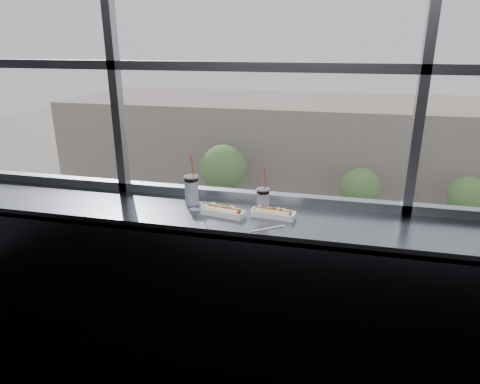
% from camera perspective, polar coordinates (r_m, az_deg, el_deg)
% --- Properties ---
extents(wall_back_lower, '(6.00, 0.00, 6.00)m').
position_cam_1_polar(wall_back_lower, '(3.24, 1.93, -10.22)').
color(wall_back_lower, black).
rests_on(wall_back_lower, ground).
extents(window_glass, '(6.00, 0.00, 6.00)m').
position_cam_1_polar(window_glass, '(2.84, 2.44, 22.43)').
color(window_glass, silver).
rests_on(window_glass, ground).
extents(window_mullions, '(6.00, 0.08, 2.40)m').
position_cam_1_polar(window_mullions, '(2.82, 2.36, 22.45)').
color(window_mullions, gray).
rests_on(window_mullions, ground).
extents(counter, '(6.00, 0.55, 0.06)m').
position_cam_1_polar(counter, '(2.76, 0.90, -3.59)').
color(counter, slate).
rests_on(counter, ground).
extents(counter_fascia, '(6.00, 0.04, 1.04)m').
position_cam_1_polar(counter_fascia, '(2.80, -0.34, -15.46)').
color(counter_fascia, slate).
rests_on(counter_fascia, ground).
extents(hotdog_tray_left, '(0.30, 0.14, 0.07)m').
position_cam_1_polar(hotdog_tray_left, '(2.73, -2.29, -2.56)').
color(hotdog_tray_left, white).
rests_on(hotdog_tray_left, counter).
extents(hotdog_tray_right, '(0.29, 0.12, 0.07)m').
position_cam_1_polar(hotdog_tray_right, '(2.71, 4.42, -2.81)').
color(hotdog_tray_right, white).
rests_on(hotdog_tray_right, counter).
extents(soda_cup_left, '(0.10, 0.10, 0.37)m').
position_cam_1_polar(soda_cup_left, '(2.92, -6.49, 0.47)').
color(soda_cup_left, white).
rests_on(soda_cup_left, counter).
extents(soda_cup_right, '(0.09, 0.09, 0.32)m').
position_cam_1_polar(soda_cup_right, '(2.74, 3.07, -1.05)').
color(soda_cup_right, white).
rests_on(soda_cup_right, counter).
extents(loose_straw, '(0.18, 0.13, 0.01)m').
position_cam_1_polar(loose_straw, '(2.55, 3.79, -4.87)').
color(loose_straw, white).
rests_on(loose_straw, counter).
extents(wrapper, '(0.08, 0.06, 0.02)m').
position_cam_1_polar(wrapper, '(2.82, -6.10, -2.33)').
color(wrapper, silver).
rests_on(wrapper, counter).
extents(plaza_ground, '(120.00, 120.00, 0.00)m').
position_cam_1_polar(plaza_ground, '(48.10, 12.25, 3.14)').
color(plaza_ground, gray).
rests_on(plaza_ground, ground).
extents(street_asphalt, '(80.00, 10.00, 0.06)m').
position_cam_1_polar(street_asphalt, '(26.28, 10.59, -10.87)').
color(street_asphalt, black).
rests_on(street_asphalt, plaza_ground).
extents(far_sidewalk, '(80.00, 6.00, 0.04)m').
position_cam_1_polar(far_sidewalk, '(33.45, 11.40, -4.07)').
color(far_sidewalk, gray).
rests_on(far_sidewalk, plaza_ground).
extents(far_building, '(50.00, 14.00, 8.00)m').
position_cam_1_polar(far_building, '(41.78, 12.40, 6.35)').
color(far_building, gray).
rests_on(far_building, plaza_ground).
extents(car_near_a, '(3.02, 6.66, 2.18)m').
position_cam_1_polar(car_near_a, '(27.49, -24.63, -8.35)').
color(car_near_a, slate).
rests_on(car_near_a, street_asphalt).
extents(car_far_b, '(3.34, 6.76, 2.18)m').
position_cam_1_polar(car_far_b, '(29.33, 11.91, -5.15)').
color(car_far_b, '#A65736').
rests_on(car_far_b, street_asphalt).
extents(car_near_d, '(2.92, 6.93, 2.31)m').
position_cam_1_polar(car_near_d, '(23.25, 29.09, -14.20)').
color(car_near_d, silver).
rests_on(car_near_d, street_asphalt).
extents(car_near_c, '(2.68, 5.98, 1.96)m').
position_cam_1_polar(car_near_c, '(22.38, 7.50, -13.49)').
color(car_near_c, '#7A2300').
rests_on(car_near_c, street_asphalt).
extents(car_near_b, '(3.45, 6.68, 2.13)m').
position_cam_1_polar(car_near_b, '(23.98, -10.45, -11.00)').
color(car_near_b, black).
rests_on(car_near_b, street_asphalt).
extents(pedestrian_b, '(0.83, 0.62, 1.87)m').
position_cam_1_polar(pedestrian_b, '(32.90, 6.27, -2.39)').
color(pedestrian_b, '#66605B').
rests_on(pedestrian_b, far_sidewalk).
extents(pedestrian_a, '(0.64, 0.85, 1.91)m').
position_cam_1_polar(pedestrian_a, '(34.31, 1.39, -1.30)').
color(pedestrian_a, '#66605B').
rests_on(pedestrian_a, far_sidewalk).
extents(tree_left, '(3.64, 3.64, 5.69)m').
position_cam_1_polar(tree_left, '(33.28, -2.25, 3.23)').
color(tree_left, '#47382B').
rests_on(tree_left, far_sidewalk).
extents(tree_center, '(2.90, 2.90, 4.53)m').
position_cam_1_polar(tree_center, '(32.41, 15.72, 0.58)').
color(tree_center, '#47382B').
rests_on(tree_center, far_sidewalk).
extents(tree_right, '(2.80, 2.80, 4.37)m').
position_cam_1_polar(tree_right, '(33.62, 28.12, -0.57)').
color(tree_right, '#47382B').
rests_on(tree_right, far_sidewalk).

